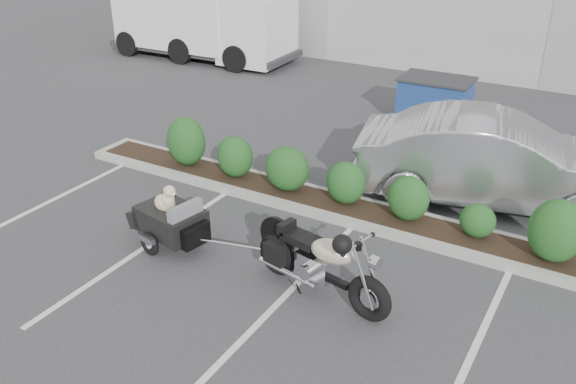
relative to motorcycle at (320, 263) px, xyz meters
The scene contains 7 objects.
ground 1.73m from the motorcycle, behind, with size 90.00×90.00×0.00m, color #38383A.
planter_kerb 2.60m from the motorcycle, 103.91° to the left, with size 12.00×1.00×0.15m, color #9E9E93.
motorcycle is the anchor object (origin of this frame).
pet_trailer 2.78m from the motorcycle, behind, with size 1.93×1.10×1.13m.
sedan 4.52m from the motorcycle, 71.72° to the left, with size 1.78×5.09×1.68m, color silver.
dumpster 8.04m from the motorcycle, 96.54° to the left, with size 1.78×1.23×1.16m.
delivery_truck 14.45m from the motorcycle, 134.00° to the left, with size 6.78×2.55×3.07m.
Camera 1 is at (4.90, -6.84, 5.35)m, focal length 38.00 mm.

